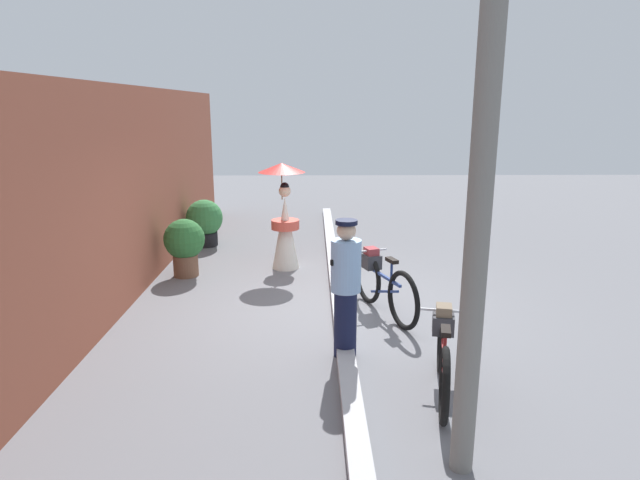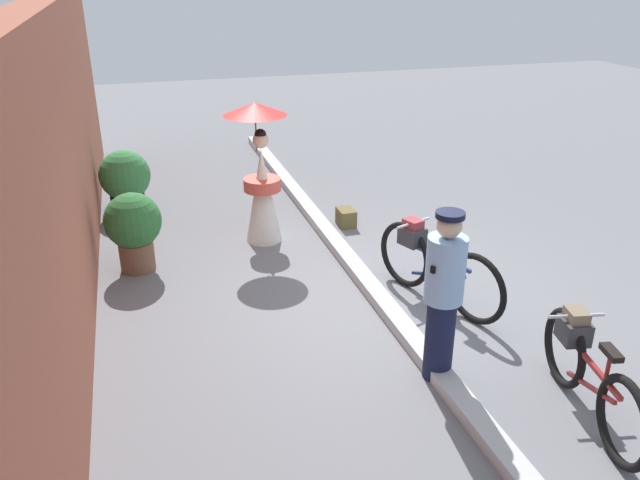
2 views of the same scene
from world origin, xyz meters
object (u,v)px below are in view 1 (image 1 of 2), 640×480
potted_plant_by_door (205,221)px  utility_pole (482,166)px  backpack_on_pavement (355,258)px  bicycle_far_side (443,353)px  person_with_parasol (284,216)px  potted_plant_small (186,243)px  bicycle_near_officer (382,283)px  person_officer (346,285)px

potted_plant_by_door → utility_pole: bearing=-154.7°
potted_plant_by_door → backpack_on_pavement: (-1.47, -2.95, -0.38)m
bicycle_far_side → potted_plant_by_door: (5.92, 3.50, 0.10)m
utility_pole → person_with_parasol: bearing=16.9°
person_with_parasol → backpack_on_pavement: person_with_parasol is taller
potted_plant_small → bicycle_near_officer: bearing=-119.6°
person_officer → bicycle_far_side: bearing=-130.9°
bicycle_near_officer → potted_plant_by_door: potted_plant_by_door is taller
bicycle_far_side → utility_pole: (-1.21, 0.12, 1.99)m
backpack_on_pavement → utility_pole: bearing=-175.7°
backpack_on_pavement → utility_pole: utility_pole is taller
person_with_parasol → utility_pole: utility_pole is taller
person_with_parasol → backpack_on_pavement: size_ratio=5.82×
potted_plant_small → backpack_on_pavement: potted_plant_small is taller
person_officer → potted_plant_by_door: bearing=26.7°
person_with_parasol → potted_plant_by_door: size_ratio=1.95×
person_with_parasol → potted_plant_by_door: 2.39m
potted_plant_by_door → utility_pole: (-7.13, -3.38, 1.89)m
person_officer → potted_plant_by_door: (5.11, 2.57, -0.34)m
bicycle_far_side → potted_plant_small: (3.87, 3.44, 0.15)m
bicycle_far_side → potted_plant_small: size_ratio=1.71×
bicycle_near_officer → utility_pole: utility_pole is taller
potted_plant_by_door → utility_pole: 8.12m
potted_plant_small → utility_pole: size_ratio=0.20×
bicycle_near_officer → utility_pole: bearing=-176.1°
person_officer → potted_plant_small: (3.06, 2.50, -0.29)m
bicycle_far_side → person_with_parasol: 4.69m
person_officer → potted_plant_by_door: 5.73m
person_with_parasol → bicycle_far_side: bearing=-157.4°
potted_plant_by_door → backpack_on_pavement: 3.32m
bicycle_near_officer → bicycle_far_side: size_ratio=1.03×
bicycle_far_side → backpack_on_pavement: bicycle_far_side is taller
person_with_parasol → utility_pole: bearing=-163.1°
potted_plant_small → backpack_on_pavement: 2.98m
bicycle_near_officer → potted_plant_small: 3.56m
person_with_parasol → person_officer: bearing=-166.2°
utility_pole → bicycle_near_officer: bearing=3.9°
backpack_on_pavement → utility_pole: 6.12m
bicycle_far_side → potted_plant_by_door: 6.88m
bicycle_near_officer → bicycle_far_side: (-2.11, -0.35, -0.03)m
bicycle_near_officer → backpack_on_pavement: 2.37m
bicycle_far_side → utility_pole: size_ratio=0.35×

